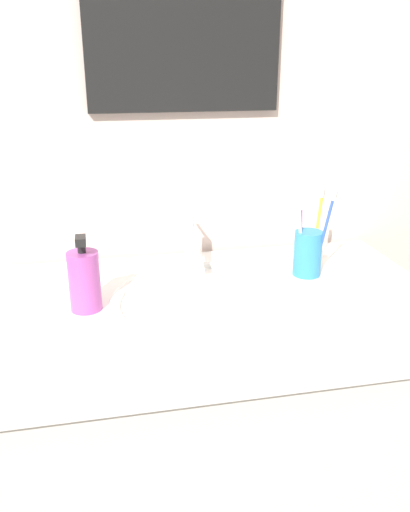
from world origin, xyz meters
name	(u,v)px	position (x,y,z in m)	size (l,w,h in m)	color
tiled_wall_back	(183,132)	(0.00, 0.34, 1.20)	(2.19, 0.04, 2.40)	beige
vanity_counter	(211,468)	(0.00, 0.00, 0.45)	(0.99, 0.59, 0.89)	silver
sink_basin	(208,315)	(-0.01, 0.00, 0.86)	(0.41, 0.41, 0.10)	white
faucet	(191,241)	(-0.01, 0.19, 0.96)	(0.02, 0.16, 0.13)	silver
toothbrush_cup	(308,253)	(0.25, 0.10, 0.95)	(0.06, 0.06, 0.11)	#338CCC
toothbrush_blue	(326,228)	(0.28, 0.07, 1.01)	(0.03, 0.04, 0.21)	blue
toothbrush_white	(300,232)	(0.23, 0.09, 1.00)	(0.03, 0.02, 0.18)	white
toothbrush_yellow	(318,224)	(0.28, 0.12, 1.01)	(0.04, 0.05, 0.19)	yellow
toothbrush_purple	(301,226)	(0.24, 0.12, 1.01)	(0.02, 0.03, 0.19)	purple
soap_dispenser	(84,280)	(-0.26, 0.02, 0.96)	(0.06, 0.06, 0.16)	#B24CA5
wall_mirror	(183,1)	(0.00, 0.31, 1.49)	(0.46, 0.02, 0.48)	black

